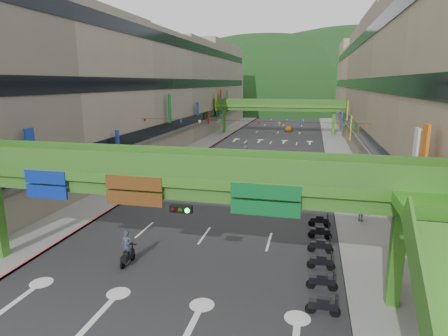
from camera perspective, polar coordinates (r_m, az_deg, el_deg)
road_slab at (r=62.56m, az=6.73°, el=3.28°), size 18.00×140.00×0.02m
sidewalk_left at (r=64.69m, az=-3.01°, el=3.73°), size 4.00×140.00×0.15m
sidewalk_right at (r=62.31m, az=16.84°, el=2.84°), size 4.00×140.00×0.15m
curb_left at (r=64.19m, az=-1.38°, el=3.69°), size 0.20×140.00×0.18m
curb_right at (r=62.21m, az=15.09°, el=2.95°), size 0.20×140.00×0.18m
building_row_left at (r=66.52m, az=-9.83°, el=11.94°), size 12.80×95.00×19.00m
building_row_right at (r=62.48m, az=24.81°, el=10.91°), size 12.80×95.00×19.00m
overpass_near at (r=18.47m, az=-6.16°, el=-3.54°), size 28.00×12.27×7.10m
overpass_far at (r=76.78m, az=8.15°, el=9.08°), size 28.00×2.20×7.10m
hill_left at (r=173.01m, az=6.01°, el=9.43°), size 168.00×140.00×112.00m
hill_right at (r=192.44m, az=18.85°, el=9.17°), size 208.00×176.00×128.00m
bunting_string at (r=42.11m, az=3.76°, el=6.84°), size 26.00×0.36×0.47m
scooter_rider_near at (r=22.89m, az=-14.54°, el=-11.87°), size 0.66×1.60×2.08m
scooter_rider_mid at (r=41.80m, az=7.59°, el=-0.27°), size 0.76×1.60×1.86m
scooter_rider_left at (r=41.85m, az=-6.51°, el=0.01°), size 1.13×1.60×2.19m
scooter_rider_far at (r=53.74m, az=3.32°, el=2.89°), size 0.95×1.57×2.08m
parked_scooter_row at (r=23.51m, az=14.55°, el=-12.40°), size 1.60×11.55×1.08m
car_silver at (r=49.15m, az=-2.77°, el=1.52°), size 1.55×4.20×1.38m
car_yellow at (r=82.69m, az=9.84°, el=5.96°), size 1.52×3.69×1.25m
pedestrian_red at (r=22.06m, az=24.45°, el=-14.24°), size 0.80×0.65×1.54m
pedestrian_dark at (r=47.04m, az=19.42°, el=0.58°), size 1.17×1.00×1.88m
pedestrian_blue at (r=30.26m, az=20.19°, el=-6.30°), size 0.96×0.87×1.72m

